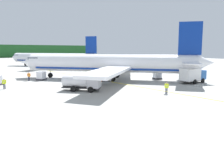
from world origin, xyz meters
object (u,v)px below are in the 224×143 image
Objects in this scene: airliner_mid_apron at (55,58)px; cargo_container_near at (41,76)px; service_truck_fuel at (193,75)px; airliner_foreground at (111,64)px; cargo_container_mid at (157,75)px; crew_marshaller at (29,76)px; service_truck_baggage at (82,82)px; crew_supervisor at (4,83)px; crew_loader_left at (167,87)px; crew_loader_right at (101,81)px.

airliner_mid_apron is 15.56× the size of cargo_container_near.
airliner_foreground is at bearing 120.77° from service_truck_fuel.
cargo_container_mid is at bearing -40.68° from cargo_container_near.
cargo_container_mid is at bearing -39.20° from crew_marshaller.
service_truck_baggage is 14.75m from cargo_container_near.
crew_supervisor is (-26.03, -32.21, -2.07)m from airliner_mid_apron.
airliner_foreground is 20.43× the size of crew_marshaller.
cargo_container_near reaches higher than crew_loader_left.
service_truck_fuel is 0.98× the size of service_truck_baggage.
crew_marshaller reaches higher than crew_supervisor.
crew_marshaller is 16.63m from crew_loader_right.
airliner_mid_apron is 19.77× the size of crew_supervisor.
crew_marshaller is 8.45m from crew_supervisor.
airliner_foreground reaches higher than crew_loader_right.
airliner_foreground is 5.97× the size of service_truck_baggage.
crew_loader_right is at bearing 172.43° from cargo_container_mid.
cargo_container_mid is (-0.80, 7.47, -0.60)m from service_truck_fuel.
crew_loader_right is at bearing 5.64° from service_truck_baggage.
crew_loader_right is (-6.98, -4.76, -2.38)m from airliner_foreground.
crew_supervisor is (-28.17, 19.00, -0.54)m from service_truck_fuel.
crew_marshaller is 27.95m from crew_loader_left.
airliner_foreground is 37.57m from airliner_mid_apron.
cargo_container_near is 24.96m from cargo_container_mid.
crew_loader_left is (-3.23, -15.45, -2.40)m from airliner_foreground.
cargo_container_mid is (18.79, -1.53, -0.43)m from service_truck_baggage.
cargo_container_near is 1.29× the size of crew_loader_right.
cargo_container_near is at bearing -23.75° from crew_marshaller.
service_truck_fuel reaches higher than cargo_container_mid.
service_truck_fuel is at bearing -48.40° from crew_marshaller.
airliner_mid_apron reaches higher than crew_marshaller.
crew_loader_left is (-10.86, -8.75, 0.02)m from cargo_container_mid.
airliner_mid_apron reaches higher than cargo_container_mid.
airliner_foreground reaches higher than service_truck_baggage.
crew_loader_right is at bearing -66.91° from crew_marshaller.
crew_loader_right is (4.17, 0.41, -0.39)m from service_truck_baggage.
service_truck_fuel is 7.54m from cargo_container_mid.
crew_marshaller is (-2.21, 0.97, 0.15)m from cargo_container_near.
crew_loader_right is 15.95m from crew_supervisor.
service_truck_fuel reaches higher than cargo_container_near.
service_truck_fuel is at bearing 6.29° from crew_loader_left.
crew_loader_left is at bearing -101.80° from airliner_foreground.
crew_loader_left is at bearing -72.13° from cargo_container_near.
service_truck_fuel is 3.36× the size of crew_marshaller.
service_truck_fuel reaches higher than crew_loader_right.
service_truck_baggage is (-17.45, -42.21, -1.71)m from airliner_mid_apron.
service_truck_baggage reaches higher than crew_marshaller.
service_truck_baggage is at bearing -89.46° from cargo_container_near.
service_truck_fuel is 21.56m from service_truck_baggage.
cargo_container_near reaches higher than crew_marshaller.
airliner_foreground is 20.65× the size of crew_supervisor.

